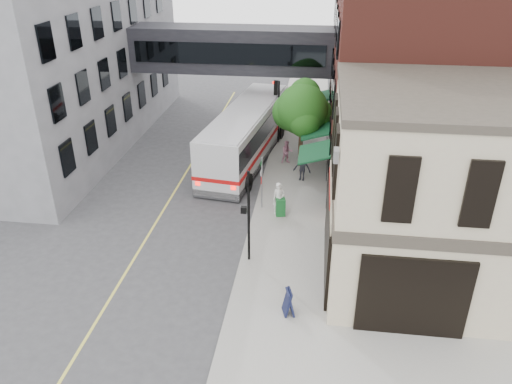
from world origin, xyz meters
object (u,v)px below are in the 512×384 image
(pedestrian_a, at_px, (279,199))
(pedestrian_b, at_px, (287,152))
(newspaper_box, at_px, (280,207))
(sandwich_board, at_px, (289,302))
(pedestrian_c, at_px, (302,167))
(bus, at_px, (247,132))

(pedestrian_a, xyz_separation_m, pedestrian_b, (-0.06, 6.82, -0.13))
(newspaper_box, xyz_separation_m, sandwich_board, (0.99, -7.79, 0.06))
(pedestrian_c, xyz_separation_m, newspaper_box, (-0.93, -4.51, -0.35))
(pedestrian_b, relative_size, sandwich_board, 1.41)
(pedestrian_c, bearing_deg, bus, 152.03)
(bus, relative_size, pedestrian_c, 7.76)
(bus, bearing_deg, pedestrian_a, -69.44)
(pedestrian_b, height_order, sandwich_board, pedestrian_b)
(pedestrian_a, bearing_deg, sandwich_board, -99.07)
(pedestrian_a, xyz_separation_m, sandwich_board, (1.09, -7.96, -0.35))
(bus, relative_size, pedestrian_a, 7.28)
(newspaper_box, bearing_deg, sandwich_board, -96.24)
(pedestrian_a, height_order, newspaper_box, pedestrian_a)
(newspaper_box, relative_size, sandwich_board, 0.90)
(pedestrian_b, bearing_deg, pedestrian_a, -107.72)
(bus, distance_m, pedestrian_b, 3.03)
(pedestrian_a, height_order, pedestrian_b, pedestrian_a)
(pedestrian_a, distance_m, sandwich_board, 8.04)
(pedestrian_b, xyz_separation_m, pedestrian_c, (1.10, -2.49, 0.07))
(sandwich_board, bearing_deg, bus, 87.67)
(bus, distance_m, pedestrian_c, 5.11)
(bus, height_order, newspaper_box, bus)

